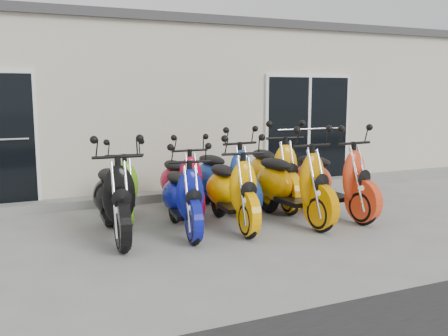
{
  "coord_description": "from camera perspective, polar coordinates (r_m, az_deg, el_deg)",
  "views": [
    {
      "loc": [
        -3.18,
        -6.6,
        1.95
      ],
      "look_at": [
        0.0,
        0.6,
        0.75
      ],
      "focal_mm": 40.0,
      "sensor_mm": 36.0,
      "label": 1
    }
  ],
  "objects": [
    {
      "name": "building",
      "position": [
        12.23,
        -8.81,
        6.92
      ],
      "size": [
        14.0,
        6.0,
        3.2
      ],
      "primitive_type": "cube",
      "color": "beige",
      "rests_on": "ground"
    },
    {
      "name": "door_right",
      "position": [
        10.53,
        9.57,
        4.79
      ],
      "size": [
        2.02,
        0.08,
        2.22
      ],
      "primitive_type": "cube",
      "color": "black",
      "rests_on": "front_step"
    },
    {
      "name": "scooter_front_blue",
      "position": [
        6.92,
        -4.74,
        -2.16
      ],
      "size": [
        0.83,
        1.83,
        1.31
      ],
      "primitive_type": null,
      "rotation": [
        0.0,
        0.0,
        -0.11
      ],
      "color": "#0D148F",
      "rests_on": "ground"
    },
    {
      "name": "scooter_back_red",
      "position": [
        8.03,
        -4.9,
        -0.58
      ],
      "size": [
        0.66,
        1.8,
        1.33
      ],
      "primitive_type": null,
      "rotation": [
        0.0,
        0.0,
        -0.0
      ],
      "color": "red",
      "rests_on": "ground"
    },
    {
      "name": "scooter_back_blue",
      "position": [
        8.22,
        0.09,
        0.03
      ],
      "size": [
        0.99,
        2.02,
        1.43
      ],
      "primitive_type": null,
      "rotation": [
        0.0,
        0.0,
        0.15
      ],
      "color": "navy",
      "rests_on": "ground"
    },
    {
      "name": "door_left",
      "position": [
        8.8,
        -23.93,
        3.43
      ],
      "size": [
        1.07,
        0.08,
        2.22
      ],
      "primitive_type": "cube",
      "color": "black",
      "rests_on": "front_step"
    },
    {
      "name": "scooter_front_orange_b",
      "position": [
        7.56,
        7.76,
        -0.58
      ],
      "size": [
        0.9,
        2.07,
        1.49
      ],
      "primitive_type": null,
      "rotation": [
        0.0,
        0.0,
        0.08
      ],
      "color": "#D38500",
      "rests_on": "ground"
    },
    {
      "name": "ground",
      "position": [
        7.58,
        1.84,
        -6.24
      ],
      "size": [
        80.0,
        80.0,
        0.0
      ],
      "primitive_type": "plane",
      "color": "gray",
      "rests_on": "ground"
    },
    {
      "name": "scooter_back_green",
      "position": [
        7.81,
        -11.55,
        -1.13
      ],
      "size": [
        0.83,
        1.81,
        1.29
      ],
      "primitive_type": null,
      "rotation": [
        0.0,
        0.0,
        -0.11
      ],
      "color": "#5FB113",
      "rests_on": "ground"
    },
    {
      "name": "front_step",
      "position": [
        9.38,
        -3.51,
        -2.88
      ],
      "size": [
        14.0,
        0.4,
        0.15
      ],
      "primitive_type": "cube",
      "color": "gray",
      "rests_on": "ground"
    },
    {
      "name": "roof_cap",
      "position": [
        12.29,
        -8.99,
        14.77
      ],
      "size": [
        14.2,
        6.2,
        0.16
      ],
      "primitive_type": "cube",
      "color": "#3F3F42",
      "rests_on": "building"
    },
    {
      "name": "scooter_front_black",
      "position": [
        6.76,
        -12.51,
        -2.02
      ],
      "size": [
        0.82,
        1.99,
        1.44
      ],
      "primitive_type": null,
      "rotation": [
        0.0,
        0.0,
        -0.06
      ],
      "color": "black",
      "rests_on": "ground"
    },
    {
      "name": "scooter_front_red",
      "position": [
        8.04,
        12.2,
        -0.17
      ],
      "size": [
        0.97,
        2.08,
        1.48
      ],
      "primitive_type": null,
      "rotation": [
        0.0,
        0.0,
        0.12
      ],
      "color": "red",
      "rests_on": "ground"
    },
    {
      "name": "scooter_front_orange_a",
      "position": [
        7.2,
        0.9,
        -1.35
      ],
      "size": [
        0.83,
        1.94,
        1.39
      ],
      "primitive_type": null,
      "rotation": [
        0.0,
        0.0,
        -0.08
      ],
      "color": "#FFAA00",
      "rests_on": "ground"
    },
    {
      "name": "scooter_back_yellow",
      "position": [
        8.56,
        5.64,
        0.6
      ],
      "size": [
        0.95,
        2.11,
        1.51
      ],
      "primitive_type": null,
      "rotation": [
        0.0,
        0.0,
        -0.1
      ],
      "color": "#FFA707",
      "rests_on": "ground"
    }
  ]
}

